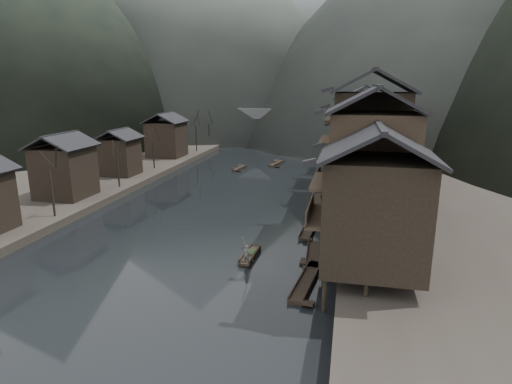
# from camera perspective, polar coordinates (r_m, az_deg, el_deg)

# --- Properties ---
(water) EXTENTS (300.00, 300.00, 0.00)m
(water) POSITION_cam_1_polar(r_m,az_deg,el_deg) (43.46, -9.22, -6.67)
(water) COLOR black
(water) RESTS_ON ground
(right_bank) EXTENTS (40.00, 200.00, 1.80)m
(right_bank) POSITION_cam_1_polar(r_m,az_deg,el_deg) (81.36, 26.17, 2.63)
(right_bank) COLOR #2D2823
(right_bank) RESTS_ON ground
(left_bank) EXTENTS (40.00, 200.00, 1.20)m
(left_bank) POSITION_cam_1_polar(r_m,az_deg,el_deg) (93.67, -20.38, 4.41)
(left_bank) COLOR #2D2823
(left_bank) RESTS_ON ground
(stilt_houses) EXTENTS (9.00, 67.60, 16.97)m
(stilt_houses) POSITION_cam_1_polar(r_m,az_deg,el_deg) (56.86, 14.39, 7.50)
(stilt_houses) COLOR black
(stilt_houses) RESTS_ON ground
(left_houses) EXTENTS (8.10, 53.20, 8.73)m
(left_houses) POSITION_cam_1_polar(r_m,az_deg,el_deg) (68.63, -19.34, 5.40)
(left_houses) COLOR black
(left_houses) RESTS_ON left_bank
(bare_trees) EXTENTS (3.82, 72.75, 7.65)m
(bare_trees) POSITION_cam_1_polar(r_m,az_deg,el_deg) (71.26, -14.82, 6.73)
(bare_trees) COLOR black
(bare_trees) RESTS_ON left_bank
(moored_sampans) EXTENTS (3.02, 49.35, 0.47)m
(moored_sampans) POSITION_cam_1_polar(r_m,az_deg,el_deg) (54.41, 8.43, -2.05)
(moored_sampans) COLOR black
(moored_sampans) RESTS_ON water
(midriver_boats) EXTENTS (8.43, 37.39, 0.45)m
(midriver_boats) POSITION_cam_1_polar(r_m,az_deg,el_deg) (93.17, 2.15, 5.01)
(midriver_boats) COLOR black
(midriver_boats) RESTS_ON water
(stone_bridge) EXTENTS (40.00, 6.00, 9.00)m
(stone_bridge) POSITION_cam_1_polar(r_m,az_deg,el_deg) (111.13, 4.45, 9.07)
(stone_bridge) COLOR #4C4C4F
(stone_bridge) RESTS_ON ground
(hero_sampan) EXTENTS (1.19, 4.76, 0.43)m
(hero_sampan) POSITION_cam_1_polar(r_m,az_deg,el_deg) (39.40, -0.82, -8.44)
(hero_sampan) COLOR black
(hero_sampan) RESTS_ON water
(cargo_heap) EXTENTS (1.04, 1.36, 0.63)m
(cargo_heap) POSITION_cam_1_polar(r_m,az_deg,el_deg) (39.39, -0.76, -7.60)
(cargo_heap) COLOR black
(cargo_heap) RESTS_ON hero_sampan
(boatman) EXTENTS (0.69, 0.56, 1.64)m
(boatman) POSITION_cam_1_polar(r_m,az_deg,el_deg) (37.49, -1.29, -7.94)
(boatman) COLOR #545557
(boatman) RESTS_ON hero_sampan
(bamboo_pole) EXTENTS (0.74, 2.03, 3.36)m
(bamboo_pole) POSITION_cam_1_polar(r_m,az_deg,el_deg) (36.57, -1.01, -4.35)
(bamboo_pole) COLOR #8C7A51
(bamboo_pole) RESTS_ON boatman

